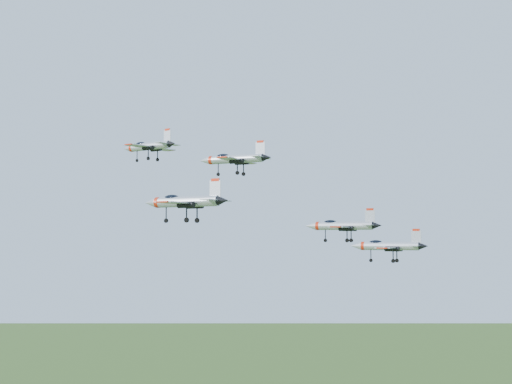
% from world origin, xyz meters
% --- Properties ---
extents(jet_lead, '(13.71, 11.62, 3.71)m').
position_xyz_m(jet_lead, '(-28.12, 9.36, 136.74)').
color(jet_lead, '#B1B5BE').
extents(jet_left_high, '(13.74, 11.32, 3.68)m').
position_xyz_m(jet_left_high, '(-7.28, 2.58, 132.71)').
color(jet_left_high, '#B1B5BE').
extents(jet_right_high, '(13.93, 11.62, 3.72)m').
position_xyz_m(jet_right_high, '(-3.80, -22.51, 124.10)').
color(jet_right_high, '#B1B5BE').
extents(jet_left_low, '(13.69, 11.27, 3.66)m').
position_xyz_m(jet_left_low, '(9.79, 9.96, 121.26)').
color(jet_left_low, '#B1B5BE').
extents(jet_right_low, '(10.90, 9.02, 2.91)m').
position_xyz_m(jet_right_low, '(21.93, -11.85, 118.04)').
color(jet_right_low, '#B1B5BE').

